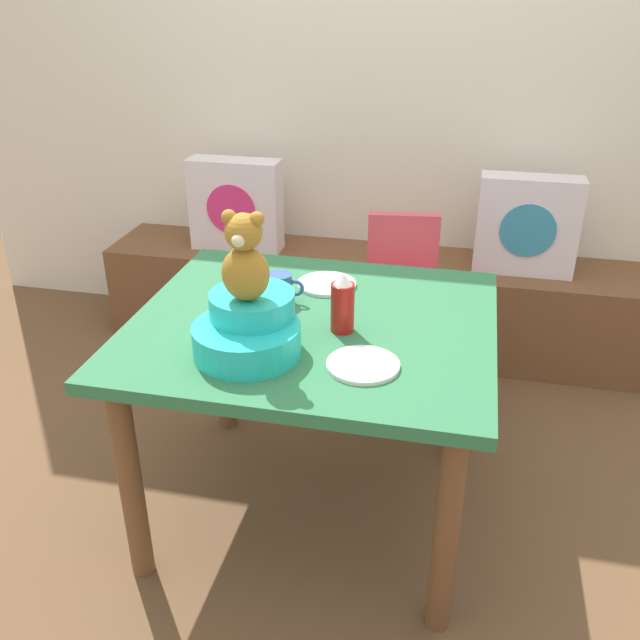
{
  "coord_description": "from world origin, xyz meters",
  "views": [
    {
      "loc": [
        0.43,
        -1.83,
        1.7
      ],
      "look_at": [
        0.0,
        0.1,
        0.69
      ],
      "focal_mm": 38.79,
      "sensor_mm": 36.0,
      "label": 1
    }
  ],
  "objects": [
    {
      "name": "ground_plane",
      "position": [
        0.0,
        0.0,
        0.0
      ],
      "size": [
        8.0,
        8.0,
        0.0
      ],
      "primitive_type": "plane",
      "color": "brown"
    },
    {
      "name": "back_wall",
      "position": [
        0.0,
        1.51,
        1.3
      ],
      "size": [
        4.4,
        0.1,
        2.6
      ],
      "primitive_type": "cube",
      "color": "silver",
      "rests_on": "ground_plane"
    },
    {
      "name": "window_bench",
      "position": [
        0.0,
        1.24,
        0.23
      ],
      "size": [
        2.6,
        0.44,
        0.46
      ],
      "primitive_type": "cube",
      "color": "brown",
      "rests_on": "ground_plane"
    },
    {
      "name": "pillow_floral_left",
      "position": [
        -0.67,
        1.22,
        0.68
      ],
      "size": [
        0.44,
        0.15,
        0.44
      ],
      "color": "silver",
      "rests_on": "window_bench"
    },
    {
      "name": "pillow_floral_right",
      "position": [
        0.69,
        1.22,
        0.68
      ],
      "size": [
        0.44,
        0.15,
        0.44
      ],
      "color": "silver",
      "rests_on": "window_bench"
    },
    {
      "name": "dining_table",
      "position": [
        0.0,
        0.0,
        0.63
      ],
      "size": [
        1.1,
        0.98,
        0.74
      ],
      "color": "#2D7247",
      "rests_on": "ground_plane"
    },
    {
      "name": "highchair",
      "position": [
        0.19,
        0.8,
        0.52
      ],
      "size": [
        0.36,
        0.48,
        0.79
      ],
      "color": "#D84C59",
      "rests_on": "ground_plane"
    },
    {
      "name": "infant_seat_teal",
      "position": [
        -0.13,
        -0.22,
        0.81
      ],
      "size": [
        0.3,
        0.33,
        0.16
      ],
      "color": "#22C4BF",
      "rests_on": "dining_table"
    },
    {
      "name": "teddy_bear",
      "position": [
        -0.13,
        -0.22,
        1.02
      ],
      "size": [
        0.13,
        0.12,
        0.25
      ],
      "color": "#A77627",
      "rests_on": "infant_seat_teal"
    },
    {
      "name": "ketchup_bottle",
      "position": [
        0.1,
        -0.05,
        0.83
      ],
      "size": [
        0.07,
        0.07,
        0.18
      ],
      "color": "red",
      "rests_on": "dining_table"
    },
    {
      "name": "coffee_mug",
      "position": [
        -0.13,
        0.11,
        0.79
      ],
      "size": [
        0.12,
        0.08,
        0.09
      ],
      "color": "#335999",
      "rests_on": "dining_table"
    },
    {
      "name": "dinner_plate_near",
      "position": [
        0.2,
        -0.24,
        0.75
      ],
      "size": [
        0.2,
        0.2,
        0.01
      ],
      "primitive_type": "cylinder",
      "color": "white",
      "rests_on": "dining_table"
    },
    {
      "name": "dinner_plate_far",
      "position": [
        -0.01,
        0.26,
        0.75
      ],
      "size": [
        0.2,
        0.2,
        0.01
      ],
      "primitive_type": "cylinder",
      "color": "white",
      "rests_on": "dining_table"
    }
  ]
}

